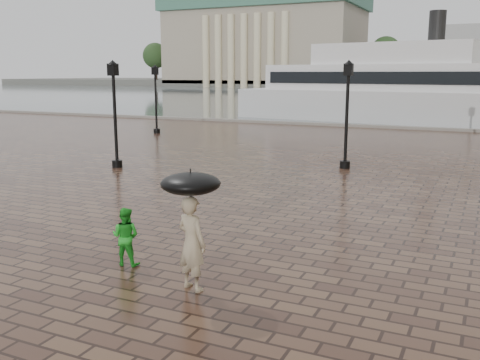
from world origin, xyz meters
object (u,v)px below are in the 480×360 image
object	(u,v)px
ferry_near	(393,90)
street_lamps	(277,106)
adult_pedestrian	(192,243)
child_pedestrian	(126,236)

from	to	relation	value
ferry_near	street_lamps	bearing A→B (deg)	-88.32
adult_pedestrian	street_lamps	bearing A→B (deg)	-56.32
adult_pedestrian	ferry_near	size ratio (longest dim) A/B	0.07
adult_pedestrian	child_pedestrian	size ratio (longest dim) A/B	1.44
street_lamps	ferry_near	bearing A→B (deg)	83.11
child_pedestrian	ferry_near	distance (m)	37.49
street_lamps	child_pedestrian	size ratio (longest dim) A/B	17.16
street_lamps	adult_pedestrian	size ratio (longest dim) A/B	11.91
street_lamps	ferry_near	distance (m)	20.42
street_lamps	child_pedestrian	distance (m)	17.55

